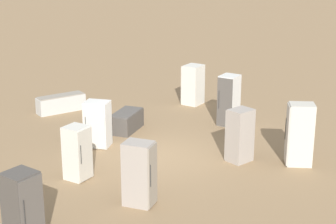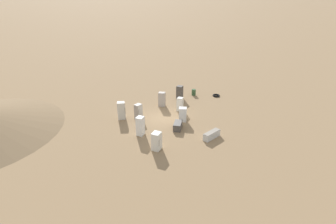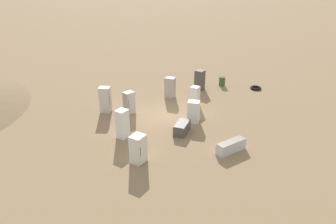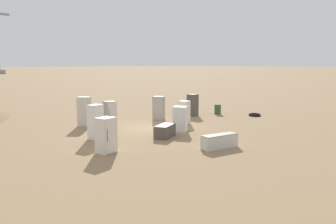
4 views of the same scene
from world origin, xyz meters
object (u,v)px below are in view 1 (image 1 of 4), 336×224
(discarded_fridge_2, at_px, (97,124))
(discarded_fridge_8, at_px, (77,153))
(discarded_fridge_1, at_px, (229,101))
(discarded_fridge_7, at_px, (139,174))
(discarded_fridge_4, at_px, (61,103))
(discarded_fridge_0, at_px, (300,134))
(discarded_fridge_5, at_px, (23,208))
(discarded_fridge_6, at_px, (240,135))
(discarded_fridge_3, at_px, (193,85))
(discarded_fridge_9, at_px, (127,121))

(discarded_fridge_2, distance_m, discarded_fridge_8, 2.65)
(discarded_fridge_2, height_order, discarded_fridge_8, discarded_fridge_8)
(discarded_fridge_8, bearing_deg, discarded_fridge_2, -153.59)
(discarded_fridge_1, height_order, discarded_fridge_7, discarded_fridge_1)
(discarded_fridge_4, xyz_separation_m, discarded_fridge_7, (-3.20, -8.26, 0.52))
(discarded_fridge_0, xyz_separation_m, discarded_fridge_8, (-5.42, 3.85, -0.17))
(discarded_fridge_5, xyz_separation_m, discarded_fridge_7, (3.12, -0.44, 0.00))
(discarded_fridge_2, xyz_separation_m, discarded_fridge_5, (-4.98, -3.72, 0.09))
(discarded_fridge_6, relative_size, discarded_fridge_7, 0.98)
(discarded_fridge_3, xyz_separation_m, discarded_fridge_9, (-4.15, -0.62, -0.48))
(discarded_fridge_2, bearing_deg, discarded_fridge_1, -140.90)
(discarded_fridge_0, relative_size, discarded_fridge_5, 1.13)
(discarded_fridge_5, relative_size, discarded_fridge_6, 1.02)
(discarded_fridge_6, bearing_deg, discarded_fridge_8, 154.65)
(discarded_fridge_1, relative_size, discarded_fridge_5, 1.11)
(discarded_fridge_7, bearing_deg, discarded_fridge_1, 176.02)
(discarded_fridge_2, relative_size, discarded_fridge_4, 0.77)
(discarded_fridge_7, height_order, discarded_fridge_8, discarded_fridge_7)
(discarded_fridge_0, xyz_separation_m, discarded_fridge_6, (-1.06, 1.44, -0.13))
(discarded_fridge_5, bearing_deg, discarded_fridge_4, -137.59)
(discarded_fridge_2, xyz_separation_m, discarded_fridge_8, (-2.03, -1.70, 0.02))
(discarded_fridge_7, height_order, discarded_fridge_9, discarded_fridge_7)
(discarded_fridge_9, bearing_deg, discarded_fridge_7, -62.42)
(discarded_fridge_8, bearing_deg, discarded_fridge_7, 80.47)
(discarded_fridge_3, relative_size, discarded_fridge_7, 0.96)
(discarded_fridge_0, bearing_deg, discarded_fridge_9, 64.38)
(discarded_fridge_2, bearing_deg, discarded_fridge_6, 177.70)
(discarded_fridge_0, bearing_deg, discarded_fridge_4, 60.96)
(discarded_fridge_0, distance_m, discarded_fridge_8, 6.65)
(discarded_fridge_0, xyz_separation_m, discarded_fridge_9, (-1.68, 6.08, -0.62))
(discarded_fridge_2, height_order, discarded_fridge_3, discarded_fridge_3)
(discarded_fridge_6, bearing_deg, discarded_fridge_7, -175.64)
(discarded_fridge_0, relative_size, discarded_fridge_8, 1.22)
(discarded_fridge_3, distance_m, discarded_fridge_7, 9.38)
(discarded_fridge_2, relative_size, discarded_fridge_7, 0.89)
(discarded_fridge_4, distance_m, discarded_fridge_7, 8.87)
(discarded_fridge_1, height_order, discarded_fridge_6, discarded_fridge_1)
(discarded_fridge_8, bearing_deg, discarded_fridge_4, -133.59)
(discarded_fridge_0, xyz_separation_m, discarded_fridge_3, (2.47, 6.71, -0.14))
(discarded_fridge_1, distance_m, discarded_fridge_5, 9.97)
(discarded_fridge_0, height_order, discarded_fridge_7, discarded_fridge_0)
(discarded_fridge_4, relative_size, discarded_fridge_6, 1.19)
(discarded_fridge_3, distance_m, discarded_fridge_5, 11.89)
(discarded_fridge_8, bearing_deg, discarded_fridge_3, -173.55)
(discarded_fridge_0, bearing_deg, discarded_fridge_1, 29.43)
(discarded_fridge_7, bearing_deg, discarded_fridge_4, -135.88)
(discarded_fridge_3, height_order, discarded_fridge_6, discarded_fridge_6)
(discarded_fridge_3, bearing_deg, discarded_fridge_4, 134.46)
(discarded_fridge_3, relative_size, discarded_fridge_5, 0.97)
(discarded_fridge_2, bearing_deg, discarded_fridge_8, 98.06)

